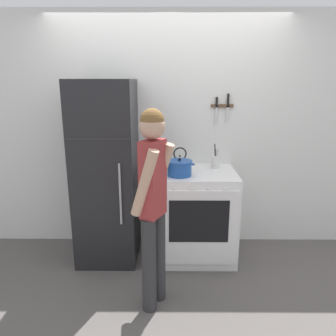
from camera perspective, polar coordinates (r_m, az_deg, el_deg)
The scene contains 9 objects.
ground_plane at distance 4.01m, azimuth -0.05°, elevation -12.29°, with size 14.00×14.00×0.00m, color #5B5654.
wall_back at distance 3.64m, azimuth -0.05°, elevation 6.07°, with size 10.00×0.06×2.55m.
refrigerator at distance 3.41m, azimuth -10.61°, elevation -0.78°, with size 0.60×0.70×1.85m.
stove_range at distance 3.49m, azimuth 4.89°, elevation -8.05°, with size 0.81×0.72×0.94m.
dutch_oven_pot at distance 3.20m, azimuth 2.01°, elevation 0.01°, with size 0.29×0.25×0.18m.
tea_kettle at distance 3.46m, azimuth 2.12°, elevation 1.02°, with size 0.23×0.18×0.23m.
utensil_jar at distance 3.50m, azimuth 8.16°, elevation 1.10°, with size 0.08×0.08×0.27m.
person at distance 2.57m, azimuth -2.61°, elevation -5.53°, with size 0.36×0.40×1.65m.
wall_knife_strip at distance 3.60m, azimuth 9.47°, elevation 10.73°, with size 0.24×0.03×0.33m.
Camera 1 is at (0.03, -3.56, 1.85)m, focal length 35.00 mm.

